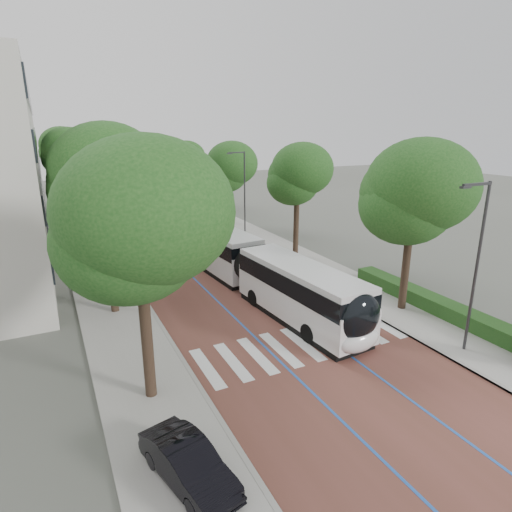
{
  "coord_description": "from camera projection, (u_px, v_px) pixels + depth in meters",
  "views": [
    {
      "loc": [
        -10.25,
        -15.01,
        10.35
      ],
      "look_at": [
        1.3,
        8.41,
        2.4
      ],
      "focal_mm": 30.0,
      "sensor_mm": 36.0,
      "label": 1
    }
  ],
  "objects": [
    {
      "name": "sidewalk_right",
      "position": [
        194.0,
        206.0,
        57.7
      ],
      "size": [
        4.0,
        140.0,
        0.12
      ],
      "primitive_type": "cube",
      "color": "#9A9892",
      "rests_on": "ground"
    },
    {
      "name": "lamp_post_left",
      "position": [
        138.0,
        245.0,
        23.31
      ],
      "size": [
        0.14,
        0.14,
        8.0
      ],
      "primitive_type": "cylinder",
      "color": "#313133",
      "rests_on": "sidewalk_left"
    },
    {
      "name": "lane_line_right",
      "position": [
        150.0,
        209.0,
        55.22
      ],
      "size": [
        0.12,
        126.0,
        0.01
      ],
      "primitive_type": "cube",
      "color": "#2255AD",
      "rests_on": "road"
    },
    {
      "name": "road",
      "position": [
        138.0,
        211.0,
        54.54
      ],
      "size": [
        11.0,
        140.0,
        0.02
      ],
      "primitive_type": "cube",
      "color": "brown",
      "rests_on": "ground"
    },
    {
      "name": "ground",
      "position": [
        310.0,
        354.0,
        20.23
      ],
      "size": [
        160.0,
        160.0,
        0.0
      ],
      "primitive_type": "plane",
      "color": "#51544C",
      "rests_on": "ground"
    },
    {
      "name": "lane_line_left",
      "position": [
        125.0,
        212.0,
        53.86
      ],
      "size": [
        0.12,
        126.0,
        0.01
      ],
      "primitive_type": "cube",
      "color": "#2255AD",
      "rests_on": "road"
    },
    {
      "name": "streetlight_far",
      "position": [
        243.0,
        187.0,
        40.5
      ],
      "size": [
        1.82,
        0.2,
        8.0
      ],
      "color": "#313133",
      "rests_on": "sidewalk_right"
    },
    {
      "name": "trees_left",
      "position": [
        77.0,
        165.0,
        36.74
      ],
      "size": [
        6.28,
        61.27,
        10.04
      ],
      "color": "black",
      "rests_on": "ground"
    },
    {
      "name": "sidewalk_left",
      "position": [
        74.0,
        215.0,
        51.35
      ],
      "size": [
        4.0,
        140.0,
        0.12
      ],
      "primitive_type": "cube",
      "color": "#9A9892",
      "rests_on": "ground"
    },
    {
      "name": "bus_queued_1",
      "position": [
        164.0,
        202.0,
        51.16
      ],
      "size": [
        3.08,
        12.5,
        3.2
      ],
      "rotation": [
        0.0,
        0.0,
        -0.05
      ],
      "color": "silver",
      "rests_on": "ground"
    },
    {
      "name": "parked_car",
      "position": [
        188.0,
        464.0,
        12.68
      ],
      "size": [
        2.3,
        4.08,
        1.27
      ],
      "primitive_type": "imported",
      "rotation": [
        0.0,
        0.0,
        0.26
      ],
      "color": "black",
      "rests_on": "sidewalk_left"
    },
    {
      "name": "streetlight_near",
      "position": [
        476.0,
        256.0,
        19.05
      ],
      "size": [
        1.82,
        0.2,
        8.0
      ],
      "color": "#313133",
      "rests_on": "sidewalk_right"
    },
    {
      "name": "bus_queued_0",
      "position": [
        198.0,
        222.0,
        40.5
      ],
      "size": [
        3.15,
        12.51,
        3.2
      ],
      "rotation": [
        0.0,
        0.0,
        -0.05
      ],
      "color": "silver",
      "rests_on": "ground"
    },
    {
      "name": "zebra_crossing",
      "position": [
        302.0,
        344.0,
        21.17
      ],
      "size": [
        10.55,
        3.6,
        0.01
      ],
      "color": "silver",
      "rests_on": "ground"
    },
    {
      "name": "kerb_left",
      "position": [
        91.0,
        214.0,
        52.16
      ],
      "size": [
        0.2,
        140.0,
        0.14
      ],
      "primitive_type": "cube",
      "color": "gray",
      "rests_on": "ground"
    },
    {
      "name": "kerb_right",
      "position": [
        180.0,
        207.0,
        56.9
      ],
      "size": [
        0.2,
        140.0,
        0.14
      ],
      "primitive_type": "cube",
      "color": "gray",
      "rests_on": "ground"
    },
    {
      "name": "hedge",
      "position": [
        447.0,
        309.0,
        23.93
      ],
      "size": [
        1.2,
        14.0,
        0.8
      ],
      "primitive_type": "cube",
      "color": "#174217",
      "rests_on": "sidewalk_right"
    },
    {
      "name": "trees_right",
      "position": [
        261.0,
        173.0,
        39.14
      ],
      "size": [
        6.02,
        47.64,
        9.24
      ],
      "color": "black",
      "rests_on": "ground"
    },
    {
      "name": "lead_bus",
      "position": [
        264.0,
        273.0,
        26.46
      ],
      "size": [
        3.91,
        18.53,
        3.2
      ],
      "rotation": [
        0.0,
        0.0,
        0.08
      ],
      "color": "black",
      "rests_on": "ground"
    }
  ]
}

